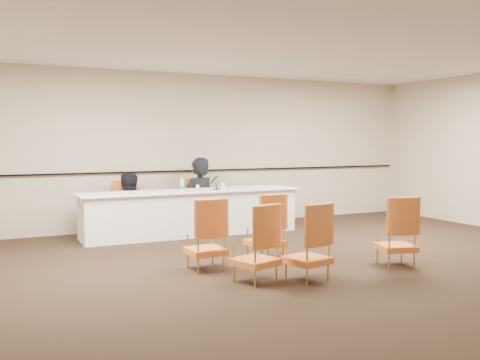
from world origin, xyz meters
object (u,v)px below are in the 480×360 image
at_px(panelist_main, 199,207).
at_px(aud_chair_back_mid, 307,241).
at_px(aud_chair_front_mid, 265,227).
at_px(aud_chair_back_right, 396,231).
at_px(water_bottle, 182,184).
at_px(aud_chair_back_left, 255,243).
at_px(microphone, 216,181).
at_px(panelist_second_chair, 127,208).
at_px(drinking_glass, 198,188).
at_px(coffee_cup, 223,186).
at_px(aud_chair_front_left, 205,234).
at_px(panelist_main_chair, 199,204).
at_px(panel_table, 191,213).
at_px(panelist_second, 127,218).

xyz_separation_m(panelist_main, aud_chair_back_mid, (-0.22, -4.15, 0.07)).
bearing_deg(aud_chair_front_mid, aud_chair_back_right, -42.87).
distance_m(panelist_main, aud_chair_front_mid, 2.97).
distance_m(water_bottle, aud_chair_back_left, 3.33).
bearing_deg(microphone, panelist_second_chair, 147.54).
height_order(drinking_glass, aud_chair_back_right, aud_chair_back_right).
height_order(water_bottle, coffee_cup, water_bottle).
bearing_deg(aud_chair_front_mid, aud_chair_back_mid, -99.75).
relative_size(aud_chair_front_left, aud_chair_front_mid, 1.00).
height_order(microphone, drinking_glass, microphone).
distance_m(panelist_main_chair, aud_chair_back_mid, 4.16).
relative_size(panel_table, panelist_second_chair, 4.20).
bearing_deg(coffee_cup, aud_chair_back_left, -107.61).
bearing_deg(aud_chair_front_mid, coffee_cup, 74.41).
bearing_deg(aud_chair_front_mid, panelist_second_chair, 105.92).
relative_size(panelist_second, drinking_glass, 16.65).
distance_m(panelist_main, drinking_glass, 0.80).
relative_size(water_bottle, aud_chair_back_right, 0.27).
relative_size(drinking_glass, aud_chair_back_right, 0.11).
relative_size(water_bottle, drinking_glass, 2.53).
xyz_separation_m(panelist_main_chair, water_bottle, (-0.57, -0.67, 0.45)).
distance_m(drinking_glass, aud_chair_front_mid, 2.38).
bearing_deg(aud_chair_front_mid, water_bottle, 93.81).
xyz_separation_m(panelist_second_chair, aud_chair_front_mid, (1.23, -2.98, 0.00)).
height_order(water_bottle, drinking_glass, water_bottle).
bearing_deg(panelist_second_chair, panel_table, -29.85).
xyz_separation_m(panelist_second_chair, coffee_cup, (1.60, -0.70, 0.39)).
distance_m(aud_chair_back_mid, aud_chair_back_right, 1.51).
bearing_deg(microphone, drinking_glass, 164.76).
relative_size(microphone, coffee_cup, 2.22).
height_order(panel_table, aud_chair_back_left, aud_chair_back_left).
distance_m(panelist_main_chair, aud_chair_front_mid, 2.97).
bearing_deg(aud_chair_back_left, panelist_second, 80.59).
bearing_deg(aud_chair_back_right, panel_table, 131.61).
distance_m(panelist_main_chair, aud_chair_front_left, 3.33).
bearing_deg(aud_chair_back_left, aud_chair_back_mid, -34.78).
bearing_deg(aud_chair_back_right, panelist_second_chair, 139.34).
bearing_deg(drinking_glass, panel_table, 162.33).
relative_size(microphone, aud_chair_back_mid, 0.32).
distance_m(panelist_main_chair, panelist_second, 1.40).
relative_size(panelist_second_chair, aud_chair_back_mid, 1.00).
xyz_separation_m(panelist_second_chair, aud_chair_back_left, (0.56, -3.98, 0.00)).
xyz_separation_m(panelist_second_chair, aud_chair_back_right, (2.67, -4.04, 0.00)).
xyz_separation_m(water_bottle, aud_chair_back_right, (1.86, -3.35, -0.45)).
relative_size(panelist_second, aud_chair_back_right, 1.75).
bearing_deg(aud_chair_back_mid, panel_table, 80.64).
bearing_deg(drinking_glass, microphone, -7.36).
bearing_deg(aud_chair_back_right, drinking_glass, 130.27).
xyz_separation_m(drinking_glass, aud_chair_front_mid, (0.11, -2.35, -0.37)).
bearing_deg(panel_table, panelist_main_chair, 57.56).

